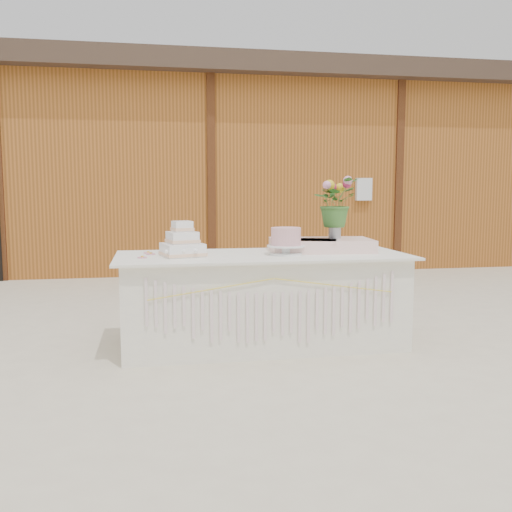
{
  "coord_description": "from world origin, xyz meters",
  "views": [
    {
      "loc": [
        -0.9,
        -4.6,
        1.31
      ],
      "look_at": [
        0.0,
        0.3,
        0.72
      ],
      "focal_mm": 40.0,
      "sensor_mm": 36.0,
      "label": 1
    }
  ],
  "objects": [
    {
      "name": "ground",
      "position": [
        0.0,
        0.0,
        0.0
      ],
      "size": [
        80.0,
        80.0,
        0.0
      ],
      "primitive_type": "plane",
      "color": "beige",
      "rests_on": "ground"
    },
    {
      "name": "barn",
      "position": [
        -0.01,
        5.99,
        1.68
      ],
      "size": [
        12.6,
        4.6,
        3.3
      ],
      "color": "#A05921",
      "rests_on": "ground"
    },
    {
      "name": "loose_flowers",
      "position": [
        -0.95,
        0.09,
        0.78
      ],
      "size": [
        0.27,
        0.4,
        0.02
      ],
      "primitive_type": null,
      "rotation": [
        0.0,
        0.0,
        -0.37
      ],
      "color": "pink",
      "rests_on": "cake_table"
    },
    {
      "name": "bouquet",
      "position": [
        0.66,
        0.13,
        1.24
      ],
      "size": [
        0.51,
        0.49,
        0.43
      ],
      "primitive_type": "imported",
      "rotation": [
        0.0,
        0.0,
        0.59
      ],
      "color": "#3B6E2C",
      "rests_on": "flower_vase"
    },
    {
      "name": "satin_runner",
      "position": [
        0.54,
        0.12,
        0.82
      ],
      "size": [
        0.91,
        0.58,
        0.11
      ],
      "primitive_type": "cube",
      "rotation": [
        0.0,
        0.0,
        -0.1
      ],
      "color": "#FDCFCB",
      "rests_on": "cake_table"
    },
    {
      "name": "pink_cake_stand",
      "position": [
        0.18,
        -0.07,
        0.9
      ],
      "size": [
        0.31,
        0.31,
        0.22
      ],
      "color": "white",
      "rests_on": "cake_table"
    },
    {
      "name": "cake_table",
      "position": [
        0.0,
        -0.0,
        0.39
      ],
      "size": [
        2.4,
        1.0,
        0.77
      ],
      "color": "silver",
      "rests_on": "ground"
    },
    {
      "name": "flower_vase",
      "position": [
        0.66,
        0.13,
        0.95
      ],
      "size": [
        0.11,
        0.11,
        0.15
      ],
      "primitive_type": "cylinder",
      "color": "#B5B4B9",
      "rests_on": "satin_runner"
    },
    {
      "name": "wedding_cake",
      "position": [
        -0.66,
        -0.02,
        0.87
      ],
      "size": [
        0.38,
        0.38,
        0.28
      ],
      "rotation": [
        0.0,
        0.0,
        0.25
      ],
      "color": "white",
      "rests_on": "cake_table"
    }
  ]
}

